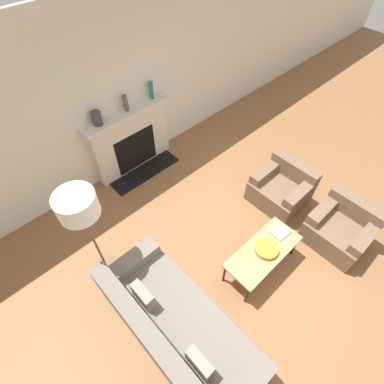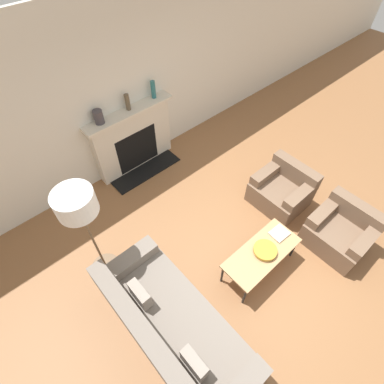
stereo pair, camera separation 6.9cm
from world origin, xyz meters
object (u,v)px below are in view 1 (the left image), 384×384
object	(u,v)px
coffee_table	(263,252)
book	(280,232)
armchair_far	(281,189)
couch	(176,329)
floor_lamp	(80,212)
mantel_vase_left	(97,118)
mantel_vase_center_right	(151,90)
fireplace	(132,141)
mantel_vase_center_left	(126,103)
bowl	(267,249)
armchair_near	(340,228)

from	to	relation	value
coffee_table	book	world-z (taller)	book
armchair_far	book	world-z (taller)	armchair_far
couch	floor_lamp	distance (m)	1.76
mantel_vase_left	mantel_vase_center_right	size ratio (longest dim) A/B	0.73
fireplace	armchair_far	xyz separation A→B (m)	(1.28, -2.35, -0.31)
book	mantel_vase_center_right	xyz separation A→B (m)	(0.09, 2.90, 0.88)
mantel_vase_center_left	mantel_vase_left	bearing A→B (deg)	180.00
bowl	mantel_vase_left	distance (m)	3.10
bowl	mantel_vase_center_right	size ratio (longest dim) A/B	1.07
mantel_vase_left	armchair_near	bearing A→B (deg)	-62.56
bowl	armchair_near	bearing A→B (deg)	-22.28
fireplace	mantel_vase_center_left	bearing A→B (deg)	28.06
armchair_far	floor_lamp	size ratio (longest dim) A/B	0.50
couch	armchair_near	world-z (taller)	couch
couch	mantel_vase_center_left	xyz separation A→B (m)	(1.47, 2.83, 1.04)
fireplace	mantel_vase_center_left	size ratio (longest dim) A/B	5.96
armchair_far	mantel_vase_center_right	xyz separation A→B (m)	(-0.74, 2.36, 1.07)
mantel_vase_left	mantel_vase_center_right	distance (m)	1.04
mantel_vase_left	mantel_vase_center_left	size ratio (longest dim) A/B	0.80
couch	floor_lamp	world-z (taller)	floor_lamp
bowl	mantel_vase_center_right	world-z (taller)	mantel_vase_center_right
couch	bowl	distance (m)	1.54
fireplace	armchair_far	world-z (taller)	fireplace
couch	book	xyz separation A→B (m)	(1.89, -0.07, 0.18)
fireplace	mantel_vase_center_left	distance (m)	0.75
book	bowl	bearing A→B (deg)	-170.35
mantel_vase_center_right	mantel_vase_center_left	bearing A→B (deg)	180.00
floor_lamp	mantel_vase_center_left	distance (m)	2.17
coffee_table	armchair_near	bearing A→B (deg)	-22.30
couch	mantel_vase_center_right	world-z (taller)	mantel_vase_center_right
book	floor_lamp	xyz separation A→B (m)	(-2.03, 1.44, 0.92)
mantel_vase_center_right	mantel_vase_left	bearing A→B (deg)	180.00
fireplace	floor_lamp	bearing A→B (deg)	-137.51
armchair_near	coffee_table	xyz separation A→B (m)	(-1.23, 0.51, 0.14)
coffee_table	mantel_vase_left	size ratio (longest dim) A/B	5.26
couch	coffee_table	bearing A→B (deg)	-93.82
book	armchair_near	bearing A→B (deg)	-29.74
armchair_near	mantel_vase_left	world-z (taller)	mantel_vase_left
bowl	couch	bearing A→B (deg)	175.72
armchair_near	bowl	xyz separation A→B (m)	(-1.20, 0.49, 0.22)
couch	armchair_near	bearing A→B (deg)	-102.54
mantel_vase_center_left	couch	bearing A→B (deg)	-117.41
floor_lamp	coffee_table	bearing A→B (deg)	-42.00
mantel_vase_left	mantel_vase_center_right	bearing A→B (deg)	0.00
armchair_far	mantel_vase_left	bearing A→B (deg)	-142.98
armchair_far	book	size ratio (longest dim) A/B	3.21
fireplace	armchair_far	distance (m)	2.69
fireplace	floor_lamp	xyz separation A→B (m)	(-1.58, -1.45, 0.81)
bowl	mantel_vase_center_right	bearing A→B (deg)	81.20
fireplace	coffee_table	bearing A→B (deg)	-89.07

